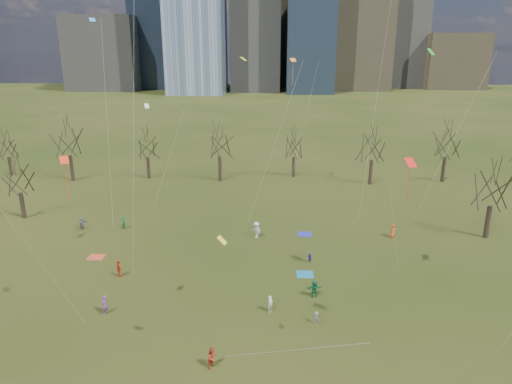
{
  "coord_description": "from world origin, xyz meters",
  "views": [
    {
      "loc": [
        1.79,
        -31.19,
        20.66
      ],
      "look_at": [
        0.0,
        12.0,
        7.0
      ],
      "focal_mm": 32.0,
      "sensor_mm": 36.0,
      "label": 1
    }
  ],
  "objects_px": {
    "person_2": "(212,358)",
    "blanket_navy": "(305,234)",
    "person_1": "(270,304)",
    "blanket_teal": "(305,274)",
    "blanket_crimson": "(96,257)",
    "person_4": "(119,269)"
  },
  "relations": [
    {
      "from": "person_1",
      "to": "person_4",
      "type": "xyz_separation_m",
      "value": [
        -14.33,
        5.42,
        0.12
      ]
    },
    {
      "from": "blanket_teal",
      "to": "blanket_crimson",
      "type": "relative_size",
      "value": 1.0
    },
    {
      "from": "blanket_navy",
      "to": "blanket_crimson",
      "type": "height_order",
      "value": "same"
    },
    {
      "from": "blanket_navy",
      "to": "person_2",
      "type": "xyz_separation_m",
      "value": [
        -7.64,
        -23.5,
        0.75
      ]
    },
    {
      "from": "person_1",
      "to": "person_2",
      "type": "distance_m",
      "value": 8.02
    },
    {
      "from": "blanket_crimson",
      "to": "person_4",
      "type": "relative_size",
      "value": 0.96
    },
    {
      "from": "blanket_navy",
      "to": "person_1",
      "type": "height_order",
      "value": "person_1"
    },
    {
      "from": "blanket_teal",
      "to": "person_2",
      "type": "bearing_deg",
      "value": -117.46
    },
    {
      "from": "blanket_teal",
      "to": "blanket_navy",
      "type": "height_order",
      "value": "same"
    },
    {
      "from": "blanket_crimson",
      "to": "person_4",
      "type": "bearing_deg",
      "value": -46.53
    },
    {
      "from": "blanket_navy",
      "to": "person_4",
      "type": "xyz_separation_m",
      "value": [
        -18.15,
        -11.03,
        0.82
      ]
    },
    {
      "from": "person_2",
      "to": "blanket_navy",
      "type": "bearing_deg",
      "value": 22.18
    },
    {
      "from": "blanket_teal",
      "to": "blanket_navy",
      "type": "distance_m",
      "value": 9.91
    },
    {
      "from": "blanket_crimson",
      "to": "person_1",
      "type": "height_order",
      "value": "person_1"
    },
    {
      "from": "person_4",
      "to": "person_2",
      "type": "bearing_deg",
      "value": -177.34
    },
    {
      "from": "person_2",
      "to": "person_4",
      "type": "distance_m",
      "value": 16.31
    },
    {
      "from": "blanket_crimson",
      "to": "person_2",
      "type": "distance_m",
      "value": 21.83
    },
    {
      "from": "person_1",
      "to": "blanket_navy",
      "type": "bearing_deg",
      "value": 18.59
    },
    {
      "from": "blanket_crimson",
      "to": "person_2",
      "type": "height_order",
      "value": "person_2"
    },
    {
      "from": "blanket_crimson",
      "to": "person_1",
      "type": "xyz_separation_m",
      "value": [
        18.13,
        -9.42,
        0.7
      ]
    },
    {
      "from": "blanket_teal",
      "to": "blanket_crimson",
      "type": "bearing_deg",
      "value": 172.35
    },
    {
      "from": "blanket_teal",
      "to": "blanket_crimson",
      "type": "height_order",
      "value": "same"
    }
  ]
}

